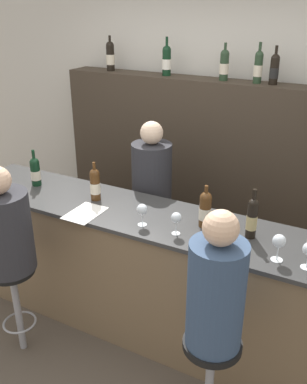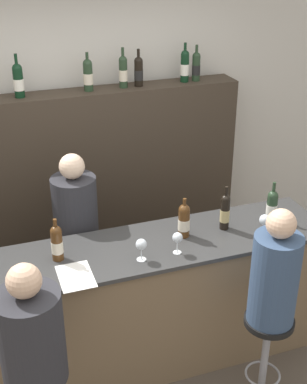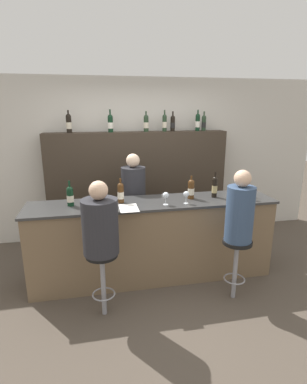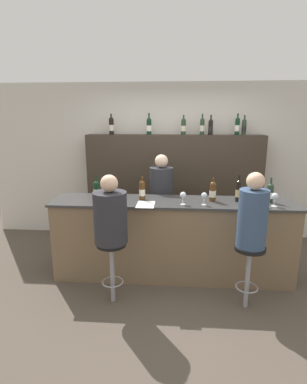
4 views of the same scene
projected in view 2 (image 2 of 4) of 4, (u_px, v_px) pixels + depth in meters
name	position (u px, v px, depth m)	size (l,w,h in m)	color
wall_back	(71.00, 138.00, 4.69)	(6.40, 0.05, 2.60)	beige
bar_counter	(120.00, 311.00, 3.80)	(3.04, 0.61, 1.02)	brown
back_bar_cabinet	(79.00, 191.00, 4.69)	(2.85, 0.28, 1.77)	#382D23
wine_bottle_counter_1	(57.00, 243.00, 3.43)	(0.08, 0.08, 0.30)	#4C2D14
wine_bottle_counter_2	(184.00, 220.00, 3.69)	(0.08, 0.08, 0.29)	#4C2D14
wine_bottle_counter_3	(225.00, 211.00, 3.78)	(0.07, 0.07, 0.33)	black
wine_bottle_counter_4	(272.00, 205.00, 3.90)	(0.08, 0.08, 0.31)	#233823
wine_bottle_backbar_1	(18.00, 80.00, 4.11)	(0.08, 0.08, 0.34)	black
wine_bottle_backbar_2	(88.00, 75.00, 4.27)	(0.08, 0.08, 0.31)	#233823
wine_bottle_backbar_3	(123.00, 71.00, 4.36)	(0.07, 0.07, 0.33)	#233823
wine_bottle_backbar_4	(139.00, 71.00, 4.40)	(0.07, 0.07, 0.31)	black
wine_bottle_backbar_5	(185.00, 66.00, 4.52)	(0.07, 0.07, 0.33)	black
wine_bottle_backbar_6	(196.00, 66.00, 4.56)	(0.07, 0.07, 0.30)	#233823
wine_glass_0	(141.00, 245.00, 3.43)	(0.07, 0.07, 0.16)	silver
wine_glass_1	(178.00, 238.00, 3.50)	(0.07, 0.07, 0.15)	silver
wine_glass_2	(265.00, 221.00, 3.69)	(0.08, 0.08, 0.17)	silver
wine_glass_3	(286.00, 217.00, 3.74)	(0.08, 0.08, 0.16)	silver
tasting_menu	(76.00, 276.00, 3.31)	(0.21, 0.30, 0.00)	white
guest_seated_left	(31.00, 333.00, 2.84)	(0.36, 0.36, 0.75)	#28282D
bar_stool_right	(267.00, 339.00, 3.50)	(0.33, 0.33, 0.72)	gray
guest_seated_right	(275.00, 274.00, 3.27)	(0.30, 0.30, 0.79)	#334766
bartender	(78.00, 254.00, 4.10)	(0.33, 0.33, 1.54)	#28282D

